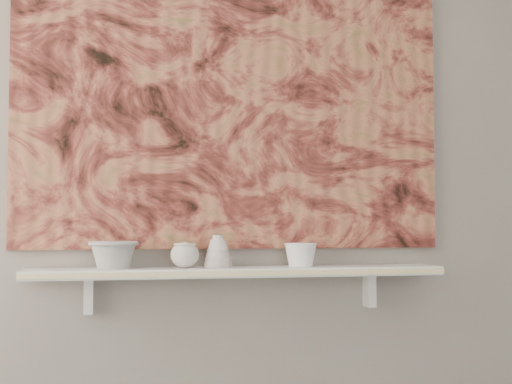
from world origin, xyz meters
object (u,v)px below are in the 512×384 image
object	(u,v)px
bowl_grey	(114,254)
bowl_white	(301,255)
painting	(234,91)
shelf	(238,272)
cup_cream	(185,255)
bell_vessel	(218,251)

from	to	relation	value
bowl_grey	bowl_white	xyz separation A→B (m)	(0.63, 0.00, -0.01)
bowl_white	bowl_grey	bearing A→B (deg)	180.00
painting	shelf	bearing A→B (deg)	-90.00
cup_cream	bowl_white	xyz separation A→B (m)	(0.40, 0.00, -0.00)
shelf	cup_cream	size ratio (longest dim) A/B	14.95
painting	bowl_grey	size ratio (longest dim) A/B	9.31
bowl_grey	cup_cream	xyz separation A→B (m)	(0.23, 0.00, -0.00)
bowl_grey	bowl_white	size ratio (longest dim) A/B	1.43
painting	bell_vessel	bearing A→B (deg)	-130.76
bell_vessel	bowl_white	bearing A→B (deg)	0.00
cup_cream	bell_vessel	distance (m)	0.11
shelf	cup_cream	world-z (taller)	cup_cream
bowl_grey	bowl_white	bearing A→B (deg)	0.00
painting	cup_cream	size ratio (longest dim) A/B	16.02
cup_cream	bell_vessel	size ratio (longest dim) A/B	0.86
bowl_grey	bell_vessel	xyz separation A→B (m)	(0.34, 0.00, 0.01)
bowl_grey	bell_vessel	size ratio (longest dim) A/B	1.48
bell_vessel	bowl_white	xyz separation A→B (m)	(0.29, 0.00, -0.01)
bowl_grey	bell_vessel	world-z (taller)	bell_vessel
cup_cream	bowl_white	size ratio (longest dim) A/B	0.83
painting	bowl_white	bearing A→B (deg)	-20.40
bowl_grey	cup_cream	bearing A→B (deg)	0.00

